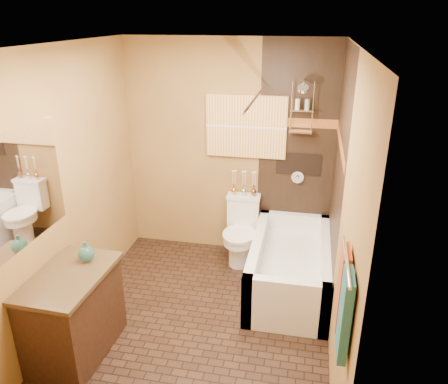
% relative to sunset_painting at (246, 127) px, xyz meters
% --- Properties ---
extents(floor, '(3.00, 3.00, 0.00)m').
position_rel_sunset_painting_xyz_m(floor, '(-0.20, -1.48, -1.55)').
color(floor, black).
rests_on(floor, ground).
extents(wall_left, '(0.02, 3.00, 2.50)m').
position_rel_sunset_painting_xyz_m(wall_left, '(-1.40, -1.48, -0.30)').
color(wall_left, '#A2843F').
rests_on(wall_left, floor).
extents(wall_right, '(0.02, 3.00, 2.50)m').
position_rel_sunset_painting_xyz_m(wall_right, '(1.00, -1.48, -0.30)').
color(wall_right, '#A2843F').
rests_on(wall_right, floor).
extents(wall_back, '(2.40, 0.02, 2.50)m').
position_rel_sunset_painting_xyz_m(wall_back, '(-0.20, 0.02, -0.30)').
color(wall_back, '#A2843F').
rests_on(wall_back, floor).
extents(wall_front, '(2.40, 0.02, 2.50)m').
position_rel_sunset_painting_xyz_m(wall_front, '(-0.20, -2.98, -0.30)').
color(wall_front, '#A2843F').
rests_on(wall_front, floor).
extents(ceiling, '(3.00, 3.00, 0.00)m').
position_rel_sunset_painting_xyz_m(ceiling, '(-0.20, -1.48, 0.95)').
color(ceiling, silver).
rests_on(ceiling, wall_back).
extents(alcove_tile_back, '(0.85, 0.01, 2.50)m').
position_rel_sunset_painting_xyz_m(alcove_tile_back, '(0.57, 0.01, -0.30)').
color(alcove_tile_back, black).
rests_on(alcove_tile_back, wall_back).
extents(alcove_tile_right, '(0.01, 1.50, 2.50)m').
position_rel_sunset_painting_xyz_m(alcove_tile_right, '(0.99, -0.73, -0.30)').
color(alcove_tile_right, black).
rests_on(alcove_tile_right, wall_right).
extents(mosaic_band_back, '(0.85, 0.01, 0.10)m').
position_rel_sunset_painting_xyz_m(mosaic_band_back, '(0.57, 0.00, 0.07)').
color(mosaic_band_back, brown).
rests_on(mosaic_band_back, alcove_tile_back).
extents(mosaic_band_right, '(0.01, 1.50, 0.10)m').
position_rel_sunset_painting_xyz_m(mosaic_band_right, '(0.98, -0.73, 0.07)').
color(mosaic_band_right, brown).
rests_on(mosaic_band_right, alcove_tile_right).
extents(alcove_niche, '(0.50, 0.01, 0.25)m').
position_rel_sunset_painting_xyz_m(alcove_niche, '(0.60, 0.01, -0.40)').
color(alcove_niche, black).
rests_on(alcove_niche, alcove_tile_back).
extents(shower_fixtures, '(0.24, 0.33, 1.16)m').
position_rel_sunset_painting_xyz_m(shower_fixtures, '(0.60, -0.10, 0.12)').
color(shower_fixtures, silver).
rests_on(shower_fixtures, floor).
extents(curtain_rod, '(0.03, 1.55, 0.03)m').
position_rel_sunset_painting_xyz_m(curtain_rod, '(0.20, -0.73, 0.47)').
color(curtain_rod, silver).
rests_on(curtain_rod, wall_back).
extents(towel_bar, '(0.02, 0.55, 0.02)m').
position_rel_sunset_painting_xyz_m(towel_bar, '(0.95, -2.53, -0.10)').
color(towel_bar, silver).
rests_on(towel_bar, wall_right).
extents(towel_teal, '(0.05, 0.22, 0.52)m').
position_rel_sunset_painting_xyz_m(towel_teal, '(0.96, -2.66, -0.37)').
color(towel_teal, '#1F5268').
rests_on(towel_teal, towel_bar).
extents(towel_rust, '(0.05, 0.22, 0.52)m').
position_rel_sunset_painting_xyz_m(towel_rust, '(0.96, -2.40, -0.37)').
color(towel_rust, '#95351B').
rests_on(towel_rust, towel_bar).
extents(sunset_painting, '(0.90, 0.04, 0.70)m').
position_rel_sunset_painting_xyz_m(sunset_painting, '(0.00, 0.00, 0.00)').
color(sunset_painting, orange).
rests_on(sunset_painting, wall_back).
extents(vanity_mirror, '(0.01, 1.00, 0.90)m').
position_rel_sunset_painting_xyz_m(vanity_mirror, '(-1.39, -2.03, -0.05)').
color(vanity_mirror, white).
rests_on(vanity_mirror, wall_left).
extents(bathtub, '(0.80, 1.50, 0.55)m').
position_rel_sunset_painting_xyz_m(bathtub, '(0.60, -0.73, -1.33)').
color(bathtub, white).
rests_on(bathtub, floor).
extents(toilet, '(0.39, 0.58, 0.76)m').
position_rel_sunset_painting_xyz_m(toilet, '(0.00, -0.26, -1.17)').
color(toilet, white).
rests_on(toilet, floor).
extents(vanity, '(0.57, 0.89, 0.77)m').
position_rel_sunset_painting_xyz_m(vanity, '(-1.12, -2.03, -1.16)').
color(vanity, black).
rests_on(vanity, floor).
extents(teal_bottle, '(0.17, 0.17, 0.22)m').
position_rel_sunset_painting_xyz_m(teal_bottle, '(-1.07, -1.80, -0.69)').
color(teal_bottle, '#226760').
rests_on(teal_bottle, vanity).
extents(bud_vases, '(0.29, 0.06, 0.29)m').
position_rel_sunset_painting_xyz_m(bud_vases, '(0.00, -0.08, -0.63)').
color(bud_vases, gold).
rests_on(bud_vases, toilet).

